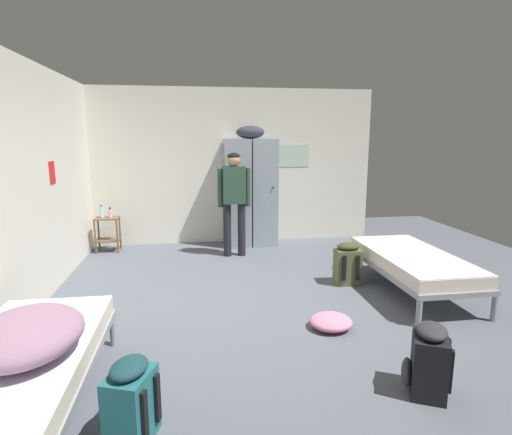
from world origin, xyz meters
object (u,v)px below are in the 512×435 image
(person_traveler, at_px, (234,195))
(backpack_black, at_px, (428,361))
(backpack_teal, at_px, (130,403))
(clothes_pile_pink, at_px, (331,322))
(bedding_heap, at_px, (26,335))
(locker_bank, at_px, (250,190))
(bed_right, at_px, (412,262))
(backpack_olive, at_px, (347,264))
(shelf_unit, at_px, (108,231))
(bed_left_front, at_px, (20,365))
(water_bottle, at_px, (101,212))
(lotion_bottle, at_px, (110,213))

(person_traveler, xyz_separation_m, backpack_black, (1.05, -3.85, -0.73))
(person_traveler, distance_m, backpack_teal, 4.22)
(backpack_black, relative_size, clothes_pile_pink, 1.29)
(bedding_heap, bearing_deg, person_traveler, 65.14)
(locker_bank, xyz_separation_m, backpack_teal, (-1.41, -4.69, -0.71))
(bed_right, xyz_separation_m, bedding_heap, (-3.73, -1.84, 0.24))
(locker_bank, xyz_separation_m, backpack_olive, (0.97, -2.17, -0.71))
(bedding_heap, bearing_deg, bed_right, 26.26)
(locker_bank, relative_size, backpack_olive, 3.76)
(shelf_unit, height_order, bed_right, shelf_unit)
(person_traveler, bearing_deg, bed_left_front, -116.31)
(bed_left_front, relative_size, water_bottle, 8.80)
(clothes_pile_pink, bearing_deg, backpack_olive, 62.73)
(backpack_olive, bearing_deg, bed_left_front, -145.33)
(person_traveler, relative_size, clothes_pile_pink, 3.85)
(shelf_unit, relative_size, backpack_olive, 1.04)
(bedding_heap, relative_size, backpack_teal, 1.54)
(backpack_teal, relative_size, clothes_pile_pink, 1.29)
(backpack_teal, bearing_deg, shelf_unit, 102.31)
(bed_left_front, bearing_deg, bedding_heap, -36.84)
(bedding_heap, bearing_deg, water_bottle, 95.46)
(locker_bank, relative_size, shelf_unit, 3.63)
(bed_left_front, bearing_deg, backpack_olive, 34.67)
(bed_left_front, bearing_deg, clothes_pile_pink, 20.82)
(person_traveler, height_order, clothes_pile_pink, person_traveler)
(backpack_black, distance_m, backpack_olive, 2.36)
(lotion_bottle, bearing_deg, person_traveler, -15.27)
(bed_left_front, bearing_deg, lotion_bottle, 92.44)
(water_bottle, height_order, backpack_teal, water_bottle)
(water_bottle, bearing_deg, bed_right, -31.09)
(shelf_unit, height_order, backpack_olive, shelf_unit)
(bedding_heap, distance_m, backpack_black, 2.81)
(bed_right, xyz_separation_m, lotion_bottle, (-4.00, 2.44, 0.27))
(backpack_black, bearing_deg, lotion_bottle, 124.71)
(lotion_bottle, xyz_separation_m, backpack_teal, (0.94, -4.57, -0.39))
(shelf_unit, xyz_separation_m, bed_right, (4.07, -2.48, 0.04))
(water_bottle, relative_size, backpack_black, 0.39)
(shelf_unit, distance_m, person_traveler, 2.24)
(water_bottle, relative_size, lotion_bottle, 1.21)
(bed_left_front, distance_m, backpack_teal, 0.84)
(backpack_teal, height_order, clothes_pile_pink, backpack_teal)
(water_bottle, xyz_separation_m, backpack_black, (3.19, -4.46, -0.41))
(shelf_unit, bearing_deg, bedding_heap, -85.56)
(lotion_bottle, bearing_deg, bedding_heap, -86.46)
(lotion_bottle, height_order, backpack_olive, lotion_bottle)
(backpack_teal, bearing_deg, clothes_pile_pink, 36.60)
(locker_bank, relative_size, water_bottle, 9.59)
(shelf_unit, relative_size, backpack_teal, 1.04)
(locker_bank, relative_size, lotion_bottle, 11.62)
(backpack_olive, bearing_deg, clothes_pile_pink, -117.27)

